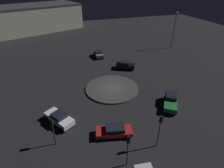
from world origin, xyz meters
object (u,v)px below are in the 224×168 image
(traffic_light_west, at_px, (128,145))
(car_green, at_px, (171,101))
(streetlamp_southeast, at_px, (175,24))
(car_grey, at_px, (98,54))
(traffic_light_northwest, at_px, (53,127))
(store_building, at_px, (22,19))
(car_white, at_px, (59,118))
(car_black, at_px, (125,65))
(traffic_light_west_near, at_px, (160,125))
(car_red, at_px, (114,131))

(traffic_light_west, bearing_deg, car_green, -41.67)
(traffic_light_west, height_order, streetlamp_southeast, streetlamp_southeast)
(car_grey, relative_size, car_green, 0.88)
(car_grey, xyz_separation_m, streetlamp_southeast, (-0.10, -20.50, 5.51))
(traffic_light_northwest, xyz_separation_m, store_building, (55.11, 7.13, 1.55))
(car_white, bearing_deg, car_black, -81.53)
(car_green, distance_m, traffic_light_west, 12.68)
(car_green, xyz_separation_m, store_building, (52.98, 24.04, 3.45))
(car_grey, relative_size, car_black, 0.95)
(traffic_light_west, relative_size, traffic_light_west_near, 0.94)
(traffic_light_west_near, distance_m, streetlamp_southeast, 35.42)
(car_white, bearing_deg, streetlamp_southeast, -89.06)
(car_white, bearing_deg, traffic_light_west_near, -158.94)
(car_grey, height_order, store_building, store_building)
(car_black, distance_m, traffic_light_west, 23.03)
(car_green, relative_size, traffic_light_west, 1.09)
(car_red, xyz_separation_m, streetlamp_southeast, (25.15, -25.17, 5.54))
(car_white, bearing_deg, store_building, -23.83)
(car_grey, bearing_deg, car_white, -24.93)
(car_grey, relative_size, car_red, 0.86)
(car_grey, distance_m, car_red, 25.68)
(traffic_light_northwest, bearing_deg, traffic_light_west, -80.45)
(traffic_light_west, height_order, traffic_light_northwest, traffic_light_west)
(car_black, relative_size, traffic_light_west, 1.01)
(traffic_light_west, bearing_deg, car_white, 47.29)
(car_red, height_order, streetlamp_southeast, streetlamp_southeast)
(traffic_light_west_near, bearing_deg, store_building, 12.98)
(traffic_light_west_near, bearing_deg, car_black, -15.89)
(car_red, xyz_separation_m, traffic_light_northwest, (0.86, 6.90, 1.99))
(car_grey, bearing_deg, traffic_light_west_near, 1.43)
(car_grey, distance_m, car_black, 8.99)
(car_white, height_order, streetlamp_southeast, streetlamp_southeast)
(car_white, height_order, car_red, car_white)
(car_green, bearing_deg, traffic_light_west, -18.54)
(car_white, relative_size, traffic_light_west, 1.10)
(traffic_light_west_near, distance_m, store_building, 61.82)
(car_green, height_order, car_black, car_black)
(car_black, height_order, streetlamp_southeast, streetlamp_southeast)
(car_black, bearing_deg, car_white, -111.22)
(traffic_light_west_near, bearing_deg, car_white, 49.50)
(traffic_light_west, xyz_separation_m, store_building, (60.28, 13.90, 1.27))
(car_green, height_order, car_red, car_green)
(car_red, bearing_deg, traffic_light_northwest, 6.51)
(traffic_light_west_near, xyz_separation_m, traffic_light_northwest, (3.99, 10.96, -0.46))
(car_black, bearing_deg, car_grey, 141.58)
(car_white, relative_size, streetlamp_southeast, 0.50)
(traffic_light_west, height_order, traffic_light_west_near, traffic_light_west_near)
(car_black, height_order, traffic_light_west_near, traffic_light_west_near)
(car_white, xyz_separation_m, car_red, (-4.46, -6.20, -0.05))
(car_grey, distance_m, traffic_light_northwest, 27.07)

